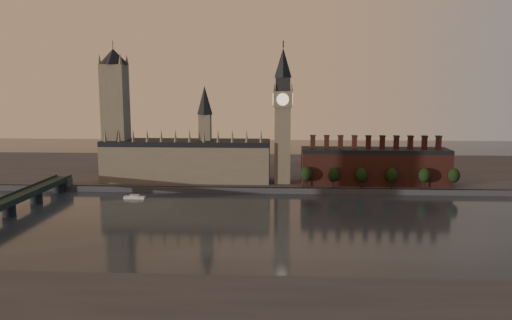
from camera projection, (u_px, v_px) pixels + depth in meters
The scene contains 13 objects.
ground at pixel (264, 228), 276.73m from camera, with size 900.00×900.00×0.00m, color black.
north_bank at pixel (271, 170), 452.26m from camera, with size 900.00×182.00×4.00m.
palace_of_westminster at pixel (187, 158), 390.20m from camera, with size 130.00×30.30×74.00m.
victoria_tower at pixel (115, 110), 387.48m from camera, with size 24.00×24.00×108.00m.
big_ben at pixel (283, 114), 376.39m from camera, with size 15.00×15.00×107.00m.
chimney_block at pixel (374, 166), 378.71m from camera, with size 110.00×25.00×37.00m.
embankment_tree_0 at pixel (306, 174), 367.13m from camera, with size 8.60×8.60×14.88m.
embankment_tree_1 at pixel (333, 175), 365.02m from camera, with size 8.60×8.60×14.88m.
embankment_tree_2 at pixel (361, 175), 363.99m from camera, with size 8.60×8.60×14.88m.
embankment_tree_3 at pixel (392, 175), 362.88m from camera, with size 8.60×8.60×14.88m.
embankment_tree_4 at pixel (425, 175), 362.46m from camera, with size 8.60×8.60×14.88m.
embankment_tree_5 at pixel (454, 175), 362.26m from camera, with size 8.60×8.60×14.88m.
river_boat at pixel (135, 197), 347.71m from camera, with size 14.71×4.76×2.91m.
Camera 1 is at (8.90, -267.90, 78.57)m, focal length 35.00 mm.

